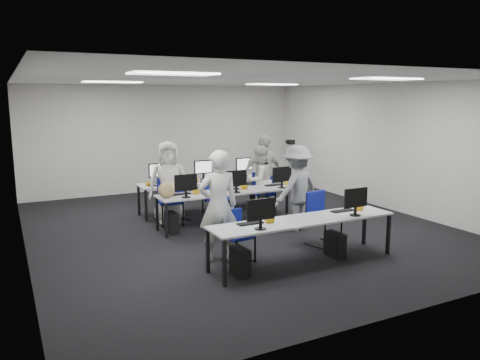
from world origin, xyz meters
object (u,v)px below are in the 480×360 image
chair_6 (212,205)px  chair_5 (175,208)px  desk_mid (233,193)px  student_3 (263,173)px  chair_4 (264,200)px  chair_2 (170,210)px  student_2 (169,182)px  chair_3 (220,207)px  student_1 (259,180)px  chair_7 (264,199)px  chair_1 (323,229)px  student_0 (218,206)px  photographer (297,188)px  chair_0 (238,245)px  desk_front (304,222)px

chair_6 → chair_5: bearing=-170.4°
desk_mid → chair_6: (-0.10, 0.83, -0.42)m
student_3 → chair_4: bearing=-117.9°
desk_mid → student_3: student_3 is taller
chair_2 → student_2: bearing=86.1°
chair_3 → student_1: bearing=21.6°
chair_4 → chair_7: 0.28m
chair_2 → chair_3: chair_2 is taller
chair_3 → student_3: bearing=28.8°
chair_6 → student_1: (1.06, -0.24, 0.53)m
student_1 → student_2: bearing=-22.3°
chair_1 → student_3: bearing=73.2°
chair_4 → student_0: student_0 is taller
student_0 → desk_mid: bearing=-115.6°
desk_mid → photographer: (0.98, -0.94, 0.18)m
student_0 → student_1: size_ratio=1.16×
chair_2 → chair_7: chair_2 is taller
chair_5 → photographer: photographer is taller
chair_6 → student_1: size_ratio=0.53×
chair_1 → chair_4: 2.59m
chair_4 → student_0: bearing=-121.5°
chair_1 → chair_6: size_ratio=1.16×
chair_0 → student_0: bearing=133.7°
chair_2 → student_3: size_ratio=0.54×
student_1 → desk_mid: bearing=14.9°
chair_1 → chair_4: chair_1 is taller
student_0 → student_3: (2.34, 2.61, -0.01)m
chair_7 → student_1: student_1 is taller
chair_0 → chair_1: (1.76, 0.06, 0.04)m
chair_1 → photographer: photographer is taller
student_0 → student_2: size_ratio=1.05×
desk_front → student_3: size_ratio=1.77×
desk_mid → chair_5: (-0.96, 0.88, -0.39)m
chair_1 → student_1: 2.61m
student_1 → chair_5: bearing=-25.3°
desk_front → chair_1: chair_1 is taller
chair_0 → student_1: size_ratio=0.53×
chair_7 → student_1: bearing=-119.0°
chair_7 → photographer: size_ratio=0.50×
desk_mid → chair_6: 0.93m
chair_2 → chair_5: 0.31m
student_2 → student_3: 2.30m
chair_3 → chair_1: bearing=-52.8°
desk_front → chair_3: 3.12m
chair_6 → chair_7: size_ratio=0.97×
chair_2 → chair_7: 2.41m
chair_6 → student_2: 1.20m
chair_2 → chair_1: bearing=-45.6°
desk_mid → chair_0: bearing=-113.9°
chair_5 → student_3: 2.23m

